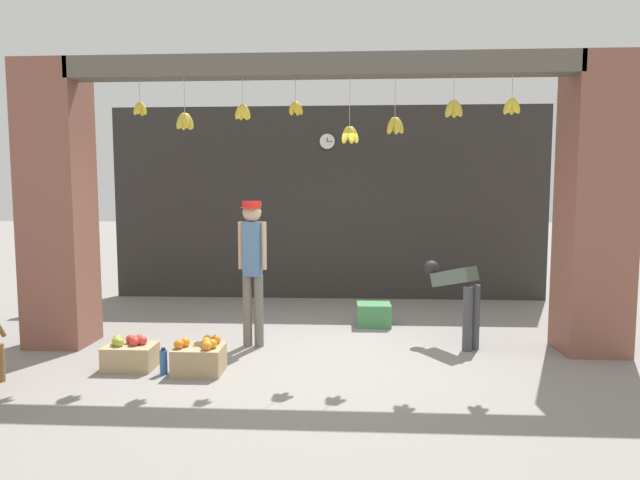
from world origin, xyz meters
name	(u,v)px	position (x,y,z in m)	size (l,w,h in m)	color
ground_plane	(318,355)	(0.00, 0.00, 0.00)	(60.00, 60.00, 0.00)	gray
shop_back_wall	(328,204)	(0.00, 3.25, 1.68)	(7.58, 0.12, 3.36)	#2D2B28
shop_pillar_left	(58,207)	(-3.14, 0.30, 1.68)	(0.70, 0.60, 3.36)	brown
shop_pillar_right	(595,207)	(3.14, 0.30, 1.68)	(0.70, 0.60, 3.36)	brown
storefront_awning	(319,71)	(0.01, 0.12, 3.18)	(5.68, 0.29, 0.98)	#5B564C
shopkeeper	(253,260)	(-0.80, 0.32, 1.05)	(0.34, 0.29, 1.75)	#6B665B
worker_stooping	(458,292)	(1.66, 0.46, 0.66)	(0.59, 0.67, 1.00)	#424247
fruit_crate_oranges	(200,357)	(-1.18, -0.62, 0.16)	(0.49, 0.37, 0.36)	tan
fruit_crate_apples	(130,354)	(-1.94, -0.52, 0.15)	(0.51, 0.33, 0.34)	tan
produce_box_green	(374,314)	(0.71, 1.35, 0.16)	(0.47, 0.40, 0.32)	#42844C
water_bottle	(164,362)	(-1.53, -0.68, 0.13)	(0.08, 0.08, 0.27)	#2D60AD
wall_clock	(327,141)	(-0.01, 3.18, 2.75)	(0.27, 0.03, 0.27)	black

